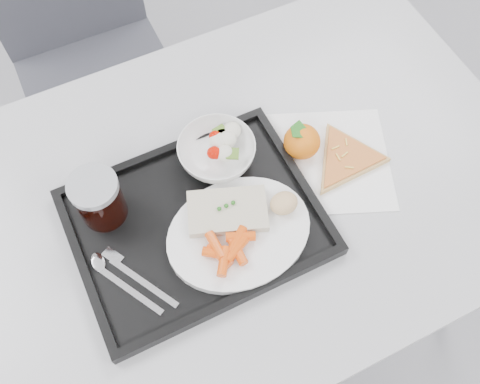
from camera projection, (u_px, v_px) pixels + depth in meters
room at (428, 79)px, 0.35m from camera, size 6.04×7.04×2.84m
table at (235, 204)px, 1.10m from camera, size 1.20×0.80×0.75m
chair at (86, 45)px, 1.50m from camera, size 0.42×0.42×0.93m
tray at (196, 223)px, 1.00m from camera, size 0.45×0.35×0.03m
dinner_plate at (239, 233)px, 0.98m from camera, size 0.27×0.27×0.02m
fish_fillet at (228, 211)px, 0.98m from camera, size 0.17×0.13×0.03m
bread_roll at (284, 203)px, 0.98m from camera, size 0.05×0.05×0.03m
salad_bowl at (217, 152)px, 1.04m from camera, size 0.15×0.15×0.05m
cola_glass at (99, 198)px, 0.96m from camera, size 0.09×0.09×0.11m
cutlery at (121, 275)px, 0.94m from camera, size 0.12×0.16×0.01m
napkin at (326, 161)px, 1.07m from camera, size 0.32×0.32×0.00m
tangerine at (302, 141)px, 1.06m from camera, size 0.08×0.08×0.07m
pizza_slice at (346, 158)px, 1.07m from camera, size 0.27×0.27×0.02m
carrot_pile at (229, 249)px, 0.94m from camera, size 0.11×0.09×0.03m
salad_contents at (223, 143)px, 1.04m from camera, size 0.09×0.09×0.03m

